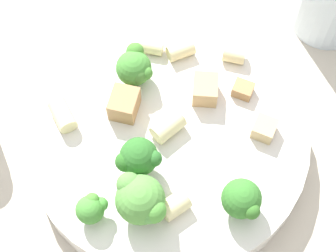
{
  "coord_description": "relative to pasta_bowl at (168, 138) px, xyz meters",
  "views": [
    {
      "loc": [
        0.18,
        -0.11,
        0.47
      ],
      "look_at": [
        0.0,
        0.0,
        0.04
      ],
      "focal_mm": 60.0,
      "sensor_mm": 36.0,
      "label": 1
    }
  ],
  "objects": [
    {
      "name": "rigatoni_0",
      "position": [
        -0.08,
        0.03,
        0.02
      ],
      "size": [
        0.03,
        0.03,
        0.01
      ],
      "primitive_type": "cylinder",
      "rotation": [
        1.57,
        0.0,
        2.42
      ],
      "color": "beige",
      "rests_on": "pasta_bowl"
    },
    {
      "name": "broccoli_floret_0",
      "position": [
        0.05,
        -0.05,
        0.04
      ],
      "size": [
        0.05,
        0.04,
        0.05
      ],
      "color": "#9EC175",
      "rests_on": "pasta_bowl"
    },
    {
      "name": "rigatoni_4",
      "position": [
        0.06,
        -0.03,
        0.02
      ],
      "size": [
        0.02,
        0.02,
        0.02
      ],
      "primitive_type": "cylinder",
      "rotation": [
        1.57,
        0.0,
        0.1
      ],
      "color": "beige",
      "rests_on": "pasta_bowl"
    },
    {
      "name": "chicken_chunk_2",
      "position": [
        -0.04,
        -0.02,
        0.02
      ],
      "size": [
        0.04,
        0.04,
        0.02
      ],
      "primitive_type": "cube",
      "rotation": [
        0.0,
        0.0,
        2.37
      ],
      "color": "#A87A4C",
      "rests_on": "pasta_bowl"
    },
    {
      "name": "chicken_chunk_0",
      "position": [
        -0.01,
        0.05,
        0.02
      ],
      "size": [
        0.03,
        0.03,
        0.02
      ],
      "primitive_type": "cube",
      "rotation": [
        0.0,
        0.0,
        2.54
      ],
      "color": "tan",
      "rests_on": "pasta_bowl"
    },
    {
      "name": "broccoli_floret_1",
      "position": [
        0.09,
        0.02,
        0.03
      ],
      "size": [
        0.04,
        0.03,
        0.04
      ],
      "color": "#9EC175",
      "rests_on": "pasta_bowl"
    },
    {
      "name": "rigatoni_2",
      "position": [
        -0.0,
        0.0,
        0.02
      ],
      "size": [
        0.02,
        0.03,
        0.02
      ],
      "primitive_type": "cylinder",
      "rotation": [
        1.57,
        0.0,
        0.2
      ],
      "color": "beige",
      "rests_on": "pasta_bowl"
    },
    {
      "name": "pasta_bowl",
      "position": [
        0.0,
        0.0,
        0.0
      ],
      "size": [
        0.25,
        0.25,
        0.03
      ],
      "color": "silver",
      "rests_on": "ground_plane"
    },
    {
      "name": "chicken_chunk_1",
      "position": [
        0.04,
        0.07,
        0.02
      ],
      "size": [
        0.03,
        0.03,
        0.01
      ],
      "primitive_type": "cube",
      "rotation": [
        0.0,
        0.0,
        2.2
      ],
      "color": "tan",
      "rests_on": "pasta_bowl"
    },
    {
      "name": "broccoli_floret_4",
      "position": [
        0.04,
        -0.09,
        0.03
      ],
      "size": [
        0.02,
        0.03,
        0.03
      ],
      "color": "#93B766",
      "rests_on": "pasta_bowl"
    },
    {
      "name": "rigatoni_3",
      "position": [
        -0.03,
        0.09,
        0.02
      ],
      "size": [
        0.02,
        0.02,
        0.01
      ],
      "primitive_type": "cylinder",
      "rotation": [
        1.57,
        0.0,
        2.37
      ],
      "color": "beige",
      "rests_on": "pasta_bowl"
    },
    {
      "name": "rigatoni_5",
      "position": [
        -0.06,
        0.05,
        0.02
      ],
      "size": [
        0.02,
        0.03,
        0.01
      ],
      "primitive_type": "cylinder",
      "rotation": [
        1.57,
        0.0,
        3.01
      ],
      "color": "beige",
      "rests_on": "pasta_bowl"
    },
    {
      "name": "rigatoni_1",
      "position": [
        -0.06,
        -0.07,
        0.02
      ],
      "size": [
        0.03,
        0.02,
        0.02
      ],
      "primitive_type": "cylinder",
      "rotation": [
        1.57,
        0.0,
        1.54
      ],
      "color": "beige",
      "rests_on": "pasta_bowl"
    },
    {
      "name": "broccoli_floret_3",
      "position": [
        0.02,
        -0.04,
        0.04
      ],
      "size": [
        0.03,
        0.04,
        0.04
      ],
      "color": "#9EC175",
      "rests_on": "pasta_bowl"
    },
    {
      "name": "broccoli_floret_2",
      "position": [
        -0.06,
        0.0,
        0.03
      ],
      "size": [
        0.04,
        0.03,
        0.03
      ],
      "color": "#9EC175",
      "rests_on": "pasta_bowl"
    },
    {
      "name": "ground_plane",
      "position": [
        0.0,
        0.0,
        -0.02
      ],
      "size": [
        2.0,
        2.0,
        0.0
      ],
      "primitive_type": "plane",
      "color": "#BCB29E"
    },
    {
      "name": "chicken_chunk_3",
      "position": [
        -0.0,
        0.08,
        0.02
      ],
      "size": [
        0.02,
        0.02,
        0.01
      ],
      "primitive_type": "cube",
      "rotation": [
        0.0,
        0.0,
        0.65
      ],
      "color": "#A87A4C",
      "rests_on": "pasta_bowl"
    }
  ]
}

